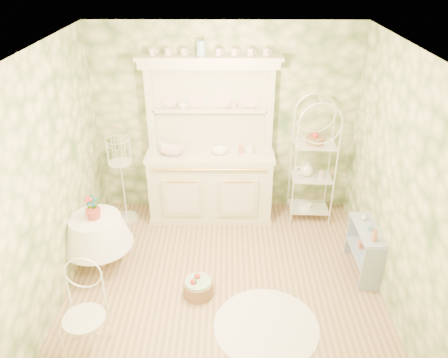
{
  "coord_description": "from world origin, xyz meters",
  "views": [
    {
      "loc": [
        0.04,
        -3.91,
        3.55
      ],
      "look_at": [
        0.0,
        0.5,
        1.15
      ],
      "focal_mm": 35.0,
      "sensor_mm": 36.0,
      "label": 1
    }
  ],
  "objects_px": {
    "bakers_rack": "(313,164)",
    "side_shelf": "(364,250)",
    "kitchen_dresser": "(210,143)",
    "cafe_chair": "(83,315)",
    "floor_basket": "(198,286)",
    "birdcage_stand": "(122,178)",
    "round_table": "(98,241)"
  },
  "relations": [
    {
      "from": "kitchen_dresser",
      "to": "side_shelf",
      "type": "bearing_deg",
      "value": -33.26
    },
    {
      "from": "side_shelf",
      "to": "round_table",
      "type": "height_order",
      "value": "round_table"
    },
    {
      "from": "bakers_rack",
      "to": "side_shelf",
      "type": "relative_size",
      "value": 2.39
    },
    {
      "from": "bakers_rack",
      "to": "floor_basket",
      "type": "bearing_deg",
      "value": -130.0
    },
    {
      "from": "side_shelf",
      "to": "round_table",
      "type": "bearing_deg",
      "value": -173.51
    },
    {
      "from": "cafe_chair",
      "to": "round_table",
      "type": "bearing_deg",
      "value": 99.11
    },
    {
      "from": "side_shelf",
      "to": "kitchen_dresser",
      "type": "bearing_deg",
      "value": 154.13
    },
    {
      "from": "cafe_chair",
      "to": "birdcage_stand",
      "type": "xyz_separation_m",
      "value": [
        -0.13,
        2.36,
        0.17
      ]
    },
    {
      "from": "round_table",
      "to": "cafe_chair",
      "type": "bearing_deg",
      "value": -80.4
    },
    {
      "from": "cafe_chair",
      "to": "floor_basket",
      "type": "relative_size",
      "value": 2.74
    },
    {
      "from": "floor_basket",
      "to": "round_table",
      "type": "bearing_deg",
      "value": 158.35
    },
    {
      "from": "floor_basket",
      "to": "bakers_rack",
      "type": "bearing_deg",
      "value": 47.64
    },
    {
      "from": "cafe_chair",
      "to": "floor_basket",
      "type": "distance_m",
      "value": 1.35
    },
    {
      "from": "cafe_chair",
      "to": "birdcage_stand",
      "type": "distance_m",
      "value": 2.37
    },
    {
      "from": "kitchen_dresser",
      "to": "birdcage_stand",
      "type": "bearing_deg",
      "value": -174.37
    },
    {
      "from": "cafe_chair",
      "to": "birdcage_stand",
      "type": "height_order",
      "value": "birdcage_stand"
    },
    {
      "from": "kitchen_dresser",
      "to": "round_table",
      "type": "xyz_separation_m",
      "value": [
        -1.32,
        -1.18,
        -0.77
      ]
    },
    {
      "from": "birdcage_stand",
      "to": "cafe_chair",
      "type": "bearing_deg",
      "value": -86.91
    },
    {
      "from": "birdcage_stand",
      "to": "bakers_rack",
      "type": "bearing_deg",
      "value": 2.09
    },
    {
      "from": "kitchen_dresser",
      "to": "bakers_rack",
      "type": "xyz_separation_m",
      "value": [
        1.42,
        -0.02,
        -0.3
      ]
    },
    {
      "from": "kitchen_dresser",
      "to": "bakers_rack",
      "type": "bearing_deg",
      "value": -0.99
    },
    {
      "from": "kitchen_dresser",
      "to": "round_table",
      "type": "distance_m",
      "value": 1.93
    },
    {
      "from": "birdcage_stand",
      "to": "floor_basket",
      "type": "distance_m",
      "value": 2.0
    },
    {
      "from": "bakers_rack",
      "to": "side_shelf",
      "type": "xyz_separation_m",
      "value": [
        0.46,
        -1.21,
        -0.54
      ]
    },
    {
      "from": "side_shelf",
      "to": "floor_basket",
      "type": "xyz_separation_m",
      "value": [
        -1.97,
        -0.44,
        -0.19
      ]
    },
    {
      "from": "bakers_rack",
      "to": "cafe_chair",
      "type": "xyz_separation_m",
      "value": [
        -2.51,
        -2.45,
        -0.35
      ]
    },
    {
      "from": "kitchen_dresser",
      "to": "round_table",
      "type": "relative_size",
      "value": 3.07
    },
    {
      "from": "bakers_rack",
      "to": "cafe_chair",
      "type": "bearing_deg",
      "value": -133.33
    },
    {
      "from": "kitchen_dresser",
      "to": "cafe_chair",
      "type": "distance_m",
      "value": 2.79
    },
    {
      "from": "kitchen_dresser",
      "to": "side_shelf",
      "type": "height_order",
      "value": "kitchen_dresser"
    },
    {
      "from": "round_table",
      "to": "birdcage_stand",
      "type": "bearing_deg",
      "value": 85.06
    },
    {
      "from": "round_table",
      "to": "floor_basket",
      "type": "distance_m",
      "value": 1.35
    }
  ]
}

